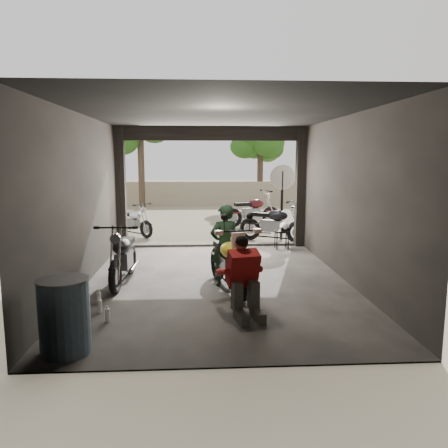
{
  "coord_description": "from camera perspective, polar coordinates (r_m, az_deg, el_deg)",
  "views": [
    {
      "loc": [
        -0.36,
        -8.19,
        2.4
      ],
      "look_at": [
        0.16,
        0.6,
        1.06
      ],
      "focal_mm": 35.0,
      "sensor_mm": 36.0,
      "label": 1
    }
  ],
  "objects": [
    {
      "name": "outside_bike_a",
      "position": [
        13.7,
        -11.76,
        0.59
      ],
      "size": [
        1.54,
        1.52,
        1.03
      ],
      "primitive_type": null,
      "rotation": [
        0.0,
        0.0,
        0.8
      ],
      "color": "black",
      "rests_on": "ground"
    },
    {
      "name": "main_bike",
      "position": [
        7.91,
        0.53,
        -4.41
      ],
      "size": [
        1.16,
        1.96,
        1.22
      ],
      "primitive_type": null,
      "rotation": [
        0.0,
        0.0,
        0.23
      ],
      "color": "#EFE2CA",
      "rests_on": "ground"
    },
    {
      "name": "left_bike",
      "position": [
        8.58,
        -13.04,
        -3.69
      ],
      "size": [
        0.8,
        1.79,
        1.19
      ],
      "primitive_type": null,
      "rotation": [
        0.0,
        0.0,
        -0.04
      ],
      "color": "black",
      "rests_on": "ground"
    },
    {
      "name": "garage",
      "position": [
        8.81,
        -1.04,
        1.35
      ],
      "size": [
        7.0,
        7.13,
        3.2
      ],
      "color": "#2D2B28",
      "rests_on": "ground"
    },
    {
      "name": "tree_right",
      "position": [
        22.44,
        4.8,
        11.6
      ],
      "size": [
        2.2,
        2.2,
        5.0
      ],
      "color": "#382B1E",
      "rests_on": "ground"
    },
    {
      "name": "outside_bike_c",
      "position": [
        12.54,
        6.45,
        0.42
      ],
      "size": [
        1.94,
        1.56,
        1.23
      ],
      "primitive_type": null,
      "rotation": [
        0.0,
        0.0,
        1.05
      ],
      "color": "black",
      "rests_on": "ground"
    },
    {
      "name": "stool",
      "position": [
        11.57,
        7.54,
        -1.25
      ],
      "size": [
        0.36,
        0.36,
        0.5
      ],
      "rotation": [
        0.0,
        0.0,
        -0.43
      ],
      "color": "black",
      "rests_on": "ground"
    },
    {
      "name": "mechanic",
      "position": [
        6.59,
        2.81,
        -7.23
      ],
      "size": [
        0.77,
        0.94,
        1.19
      ],
      "primitive_type": null,
      "rotation": [
        0.0,
        0.0,
        0.21
      ],
      "color": "red",
      "rests_on": "ground"
    },
    {
      "name": "boundary_wall",
      "position": [
        22.26,
        -2.47,
        4.02
      ],
      "size": [
        18.0,
        0.3,
        1.2
      ],
      "primitive_type": "cube",
      "color": "gray",
      "rests_on": "ground"
    },
    {
      "name": "tree_left",
      "position": [
        20.92,
        -10.92,
        12.86
      ],
      "size": [
        2.2,
        2.2,
        5.6
      ],
      "color": "#382B1E",
      "rests_on": "ground"
    },
    {
      "name": "helmet",
      "position": [
        11.5,
        7.9,
        -0.35
      ],
      "size": [
        0.25,
        0.26,
        0.23
      ],
      "primitive_type": "ellipsoid",
      "rotation": [
        0.0,
        0.0,
        0.0
      ],
      "color": "white",
      "rests_on": "stool"
    },
    {
      "name": "sign_post",
      "position": [
        12.83,
        7.61,
        4.42
      ],
      "size": [
        0.73,
        0.08,
        2.2
      ],
      "rotation": [
        0.0,
        0.0,
        -0.31
      ],
      "color": "black",
      "rests_on": "ground"
    },
    {
      "name": "outside_bike_b",
      "position": [
        15.32,
        3.72,
        2.03
      ],
      "size": [
        2.03,
        1.39,
        1.27
      ],
      "primitive_type": null,
      "rotation": [
        0.0,
        0.0,
        1.93
      ],
      "color": "#491117",
      "rests_on": "ground"
    },
    {
      "name": "rider",
      "position": [
        8.13,
        0.09,
        -2.84
      ],
      "size": [
        0.65,
        0.53,
        1.56
      ],
      "primitive_type": "imported",
      "rotation": [
        0.0,
        0.0,
        3.45
      ],
      "color": "black",
      "rests_on": "ground"
    },
    {
      "name": "ground",
      "position": [
        8.54,
        -0.86,
        -7.65
      ],
      "size": [
        80.0,
        80.0,
        0.0
      ],
      "primitive_type": "plane",
      "color": "#7A6D56",
      "rests_on": "ground"
    },
    {
      "name": "oil_drum",
      "position": [
        5.77,
        -20.11,
        -11.38
      ],
      "size": [
        0.79,
        0.79,
        0.95
      ],
      "primitive_type": "cylinder",
      "rotation": [
        0.0,
        0.0,
        0.38
      ],
      "color": "#435C70",
      "rests_on": "ground"
    }
  ]
}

